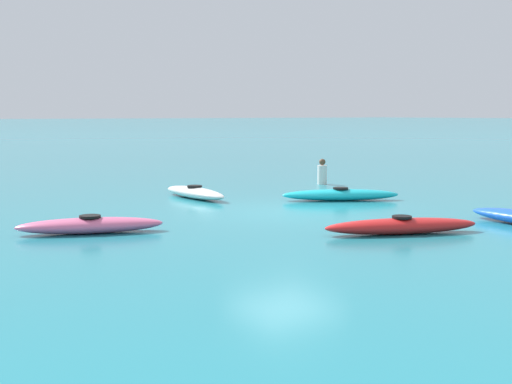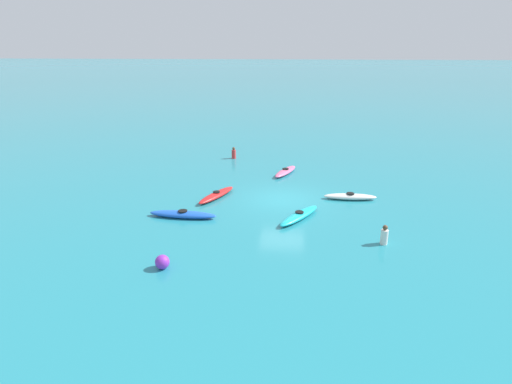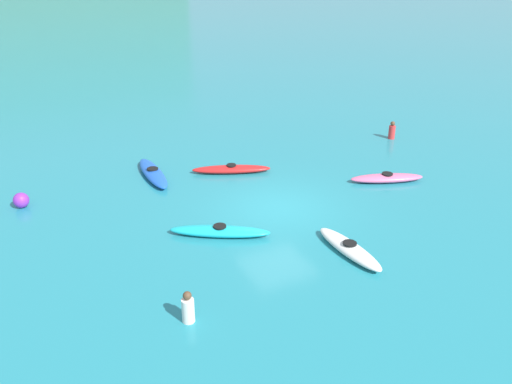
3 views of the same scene
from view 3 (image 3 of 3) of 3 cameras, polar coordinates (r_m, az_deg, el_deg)
The scene contains 9 objects.
ground_plane at distance 19.14m, azimuth 2.35°, elevation -1.70°, with size 600.00×600.00×0.00m, color teal.
kayak_cyan at distance 17.28m, azimuth -3.90°, elevation -4.22°, with size 3.17×2.24×0.37m.
kayak_blue at distance 22.10m, azimuth -11.03°, elevation 2.03°, with size 0.79×3.44×0.37m.
kayak_white at distance 16.54m, azimuth 10.00°, elevation -5.99°, with size 0.80×2.93×0.37m.
kayak_pink at distance 21.83m, azimuth 13.89°, elevation 1.47°, with size 3.00×1.67×0.37m.
kayak_red at distance 22.09m, azimuth -2.67°, elevation 2.46°, with size 3.25×1.82×0.37m.
buoy_purple at distance 20.83m, azimuth -23.94°, elevation -0.81°, with size 0.56×0.56×0.56m, color purple.
person_near_shore at distance 26.96m, azimuth 14.41°, elevation 6.36°, with size 0.45×0.45×0.88m.
person_by_kayaks at distance 13.54m, azimuth -7.32°, elevation -12.31°, with size 0.36×0.36×0.88m.
Camera 3 is at (-8.29, -15.03, 8.48)m, focal length 37.21 mm.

